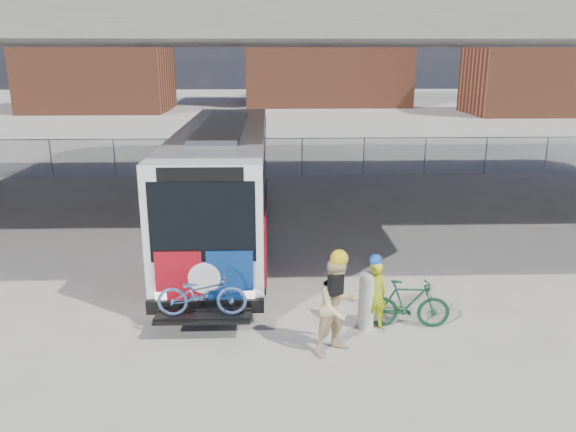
{
  "coord_description": "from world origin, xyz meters",
  "views": [
    {
      "loc": [
        -0.58,
        -14.8,
        5.74
      ],
      "look_at": [
        -0.1,
        -0.58,
        1.6
      ],
      "focal_mm": 35.0,
      "sensor_mm": 36.0,
      "label": 1
    }
  ],
  "objects_px": {
    "bus": "(224,174)",
    "bike_parked": "(408,304)",
    "bollard": "(366,298)",
    "cyclist_hivis": "(374,293)",
    "cyclist_tan": "(338,305)"
  },
  "relations": [
    {
      "from": "cyclist_hivis",
      "to": "cyclist_tan",
      "type": "xyz_separation_m",
      "value": [
        -0.91,
        -1.01,
        0.21
      ]
    },
    {
      "from": "bus",
      "to": "cyclist_tan",
      "type": "distance_m",
      "value": 7.89
    },
    {
      "from": "bike_parked",
      "to": "cyclist_tan",
      "type": "bearing_deg",
      "value": 125.9
    },
    {
      "from": "cyclist_hivis",
      "to": "bollard",
      "type": "bearing_deg",
      "value": -9.05
    },
    {
      "from": "bus",
      "to": "cyclist_hivis",
      "type": "xyz_separation_m",
      "value": [
        3.64,
        -6.31,
        -1.29
      ]
    },
    {
      "from": "bus",
      "to": "bike_parked",
      "type": "xyz_separation_m",
      "value": [
        4.38,
        -6.31,
        -1.56
      ]
    },
    {
      "from": "bus",
      "to": "bike_parked",
      "type": "distance_m",
      "value": 7.84
    },
    {
      "from": "bollard",
      "to": "cyclist_tan",
      "type": "relative_size",
      "value": 0.6
    },
    {
      "from": "bollard",
      "to": "cyclist_hivis",
      "type": "height_order",
      "value": "cyclist_hivis"
    },
    {
      "from": "bus",
      "to": "cyclist_tan",
      "type": "xyz_separation_m",
      "value": [
        2.73,
        -7.33,
        -1.09
      ]
    },
    {
      "from": "cyclist_hivis",
      "to": "cyclist_tan",
      "type": "height_order",
      "value": "cyclist_tan"
    },
    {
      "from": "bollard",
      "to": "cyclist_hivis",
      "type": "distance_m",
      "value": 0.2
    },
    {
      "from": "bollard",
      "to": "bus",
      "type": "bearing_deg",
      "value": 118.8
    },
    {
      "from": "bollard",
      "to": "cyclist_tan",
      "type": "height_order",
      "value": "cyclist_tan"
    },
    {
      "from": "cyclist_tan",
      "to": "bus",
      "type": "bearing_deg",
      "value": 78.73
    }
  ]
}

